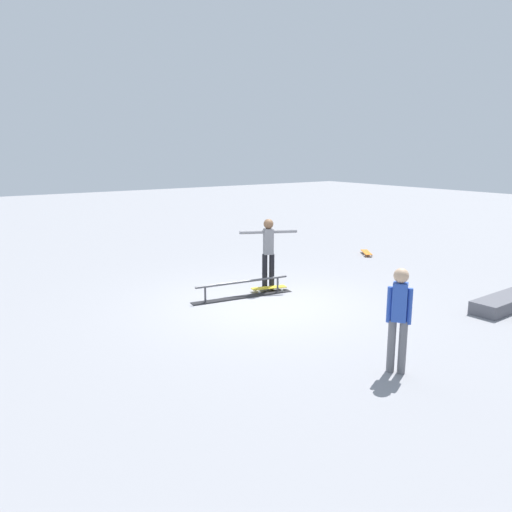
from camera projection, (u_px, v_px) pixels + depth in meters
The scene contains 7 objects.
ground_plane at pixel (266, 304), 10.36m from camera, with size 60.00×60.00×0.00m, color gray.
grind_rail at pixel (243, 290), 10.80m from camera, with size 2.33×0.56×0.37m.
skate_ledge at pixel (505, 303), 10.02m from camera, with size 1.80×0.54×0.26m, color #595960.
skater_main at pixel (268, 249), 11.28m from camera, with size 1.21×0.62×1.62m.
skateboard_main at pixel (269, 288), 11.30m from camera, with size 0.82×0.41×0.09m.
bystander_blue_shirt at pixel (399, 315), 7.01m from camera, with size 0.26×0.32×1.53m.
loose_skateboard_orange at pixel (366, 252), 15.21m from camera, with size 0.63×0.77×0.09m.
Camera 1 is at (5.86, 8.01, 3.12)m, focal length 35.17 mm.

